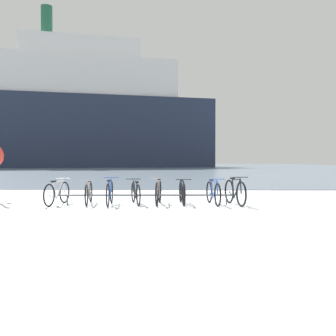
{
  "coord_description": "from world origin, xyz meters",
  "views": [
    {
      "loc": [
        0.63,
        -6.87,
        1.33
      ],
      "look_at": [
        0.46,
        7.19,
        1.03
      ],
      "focal_mm": 41.08,
      "sensor_mm": 36.0,
      "label": 1
    }
  ],
  "objects_px": {
    "bicycle_4": "(158,192)",
    "bicycle_5": "(182,192)",
    "bicycle_2": "(110,193)",
    "bicycle_3": "(136,193)",
    "bicycle_7": "(235,192)",
    "bicycle_6": "(213,193)",
    "bicycle_0": "(57,193)",
    "ferry_ship": "(85,115)",
    "bicycle_1": "(89,193)"
  },
  "relations": [
    {
      "from": "bicycle_4",
      "to": "bicycle_5",
      "type": "distance_m",
      "value": 0.72
    },
    {
      "from": "bicycle_0",
      "to": "bicycle_5",
      "type": "bearing_deg",
      "value": 3.93
    },
    {
      "from": "bicycle_3",
      "to": "bicycle_6",
      "type": "xyz_separation_m",
      "value": [
        2.31,
        -0.07,
        0.02
      ]
    },
    {
      "from": "bicycle_5",
      "to": "bicycle_2",
      "type": "bearing_deg",
      "value": -171.51
    },
    {
      "from": "bicycle_7",
      "to": "ferry_ship",
      "type": "height_order",
      "value": "ferry_ship"
    },
    {
      "from": "bicycle_2",
      "to": "bicycle_7",
      "type": "xyz_separation_m",
      "value": [
        3.67,
        0.09,
        0.02
      ]
    },
    {
      "from": "bicycle_2",
      "to": "bicycle_5",
      "type": "relative_size",
      "value": 0.99
    },
    {
      "from": "bicycle_1",
      "to": "bicycle_6",
      "type": "relative_size",
      "value": 0.99
    },
    {
      "from": "bicycle_0",
      "to": "bicycle_3",
      "type": "relative_size",
      "value": 1.03
    },
    {
      "from": "bicycle_6",
      "to": "bicycle_0",
      "type": "bearing_deg",
      "value": -178.67
    },
    {
      "from": "bicycle_5",
      "to": "ferry_ship",
      "type": "xyz_separation_m",
      "value": [
        -15.9,
        56.56,
        8.99
      ]
    },
    {
      "from": "bicycle_3",
      "to": "bicycle_7",
      "type": "xyz_separation_m",
      "value": [
        2.93,
        -0.15,
        0.04
      ]
    },
    {
      "from": "bicycle_0",
      "to": "bicycle_4",
      "type": "height_order",
      "value": "bicycle_4"
    },
    {
      "from": "bicycle_3",
      "to": "bicycle_6",
      "type": "height_order",
      "value": "bicycle_6"
    },
    {
      "from": "bicycle_3",
      "to": "bicycle_6",
      "type": "bearing_deg",
      "value": -1.68
    },
    {
      "from": "bicycle_3",
      "to": "bicycle_5",
      "type": "xyz_separation_m",
      "value": [
        1.39,
        0.08,
        0.01
      ]
    },
    {
      "from": "bicycle_0",
      "to": "ferry_ship",
      "type": "xyz_separation_m",
      "value": [
        -12.22,
        56.81,
        8.99
      ]
    },
    {
      "from": "bicycle_6",
      "to": "bicycle_7",
      "type": "height_order",
      "value": "bicycle_7"
    },
    {
      "from": "bicycle_0",
      "to": "bicycle_7",
      "type": "relative_size",
      "value": 0.98
    },
    {
      "from": "bicycle_2",
      "to": "bicycle_4",
      "type": "height_order",
      "value": "bicycle_4"
    },
    {
      "from": "bicycle_0",
      "to": "bicycle_3",
      "type": "bearing_deg",
      "value": 4.34
    },
    {
      "from": "bicycle_4",
      "to": "bicycle_6",
      "type": "height_order",
      "value": "bicycle_4"
    },
    {
      "from": "bicycle_0",
      "to": "bicycle_4",
      "type": "bearing_deg",
      "value": 3.08
    },
    {
      "from": "bicycle_5",
      "to": "ferry_ship",
      "type": "height_order",
      "value": "ferry_ship"
    },
    {
      "from": "bicycle_0",
      "to": "bicycle_2",
      "type": "xyz_separation_m",
      "value": [
        1.56,
        -0.06,
        0.01
      ]
    },
    {
      "from": "bicycle_5",
      "to": "bicycle_0",
      "type": "bearing_deg",
      "value": -176.07
    },
    {
      "from": "bicycle_0",
      "to": "bicycle_5",
      "type": "distance_m",
      "value": 3.69
    },
    {
      "from": "bicycle_4",
      "to": "bicycle_5",
      "type": "relative_size",
      "value": 0.98
    },
    {
      "from": "bicycle_1",
      "to": "bicycle_7",
      "type": "xyz_separation_m",
      "value": [
        4.34,
        -0.17,
        0.04
      ]
    },
    {
      "from": "bicycle_3",
      "to": "bicycle_0",
      "type": "bearing_deg",
      "value": -175.66
    },
    {
      "from": "bicycle_2",
      "to": "ferry_ship",
      "type": "height_order",
      "value": "ferry_ship"
    },
    {
      "from": "bicycle_0",
      "to": "bicycle_6",
      "type": "distance_m",
      "value": 4.6
    },
    {
      "from": "bicycle_2",
      "to": "bicycle_6",
      "type": "bearing_deg",
      "value": 3.21
    },
    {
      "from": "bicycle_2",
      "to": "ferry_ship",
      "type": "xyz_separation_m",
      "value": [
        -13.78,
        56.87,
        8.98
      ]
    },
    {
      "from": "bicycle_0",
      "to": "bicycle_7",
      "type": "distance_m",
      "value": 5.23
    },
    {
      "from": "bicycle_6",
      "to": "bicycle_7",
      "type": "distance_m",
      "value": 0.63
    },
    {
      "from": "bicycle_2",
      "to": "bicycle_7",
      "type": "relative_size",
      "value": 1.01
    },
    {
      "from": "bicycle_0",
      "to": "bicycle_6",
      "type": "xyz_separation_m",
      "value": [
        4.6,
        0.11,
        0.01
      ]
    },
    {
      "from": "bicycle_5",
      "to": "bicycle_3",
      "type": "bearing_deg",
      "value": -176.74
    },
    {
      "from": "bicycle_0",
      "to": "bicycle_5",
      "type": "relative_size",
      "value": 0.95
    },
    {
      "from": "bicycle_4",
      "to": "bicycle_7",
      "type": "height_order",
      "value": "bicycle_7"
    },
    {
      "from": "bicycle_4",
      "to": "ferry_ship",
      "type": "height_order",
      "value": "ferry_ship"
    },
    {
      "from": "bicycle_3",
      "to": "bicycle_5",
      "type": "relative_size",
      "value": 0.93
    },
    {
      "from": "bicycle_1",
      "to": "bicycle_2",
      "type": "distance_m",
      "value": 0.73
    },
    {
      "from": "bicycle_1",
      "to": "ferry_ship",
      "type": "height_order",
      "value": "ferry_ship"
    },
    {
      "from": "bicycle_6",
      "to": "bicycle_7",
      "type": "relative_size",
      "value": 1.01
    },
    {
      "from": "bicycle_2",
      "to": "bicycle_3",
      "type": "height_order",
      "value": "bicycle_2"
    },
    {
      "from": "bicycle_0",
      "to": "bicycle_1",
      "type": "distance_m",
      "value": 0.91
    },
    {
      "from": "bicycle_1",
      "to": "bicycle_4",
      "type": "height_order",
      "value": "bicycle_4"
    },
    {
      "from": "bicycle_0",
      "to": "bicycle_3",
      "type": "distance_m",
      "value": 2.3
    }
  ]
}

